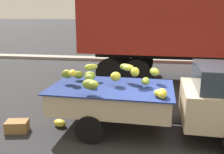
% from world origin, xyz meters
% --- Properties ---
extents(ground, '(220.00, 220.00, 0.00)m').
position_xyz_m(ground, '(0.00, 0.00, 0.00)').
color(ground, '#28282B').
extents(curb_strip, '(80.00, 0.80, 0.16)m').
position_xyz_m(curb_strip, '(0.00, 9.39, 0.08)').
color(curb_strip, gray).
rests_on(curb_strip, ground).
extents(pickup_truck, '(5.26, 1.99, 1.70)m').
position_xyz_m(pickup_truck, '(0.76, 0.12, 0.89)').
color(pickup_truck, '#CCB793').
rests_on(pickup_truck, ground).
extents(fallen_banana_bunch_near_tailgate, '(0.44, 0.39, 0.18)m').
position_xyz_m(fallen_banana_bunch_near_tailgate, '(-2.61, 0.05, 0.09)').
color(fallen_banana_bunch_near_tailgate, yellow).
rests_on(fallen_banana_bunch_near_tailgate, ground).
extents(produce_crate, '(0.58, 0.46, 0.27)m').
position_xyz_m(produce_crate, '(-3.54, -0.38, 0.14)').
color(produce_crate, olive).
rests_on(produce_crate, ground).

